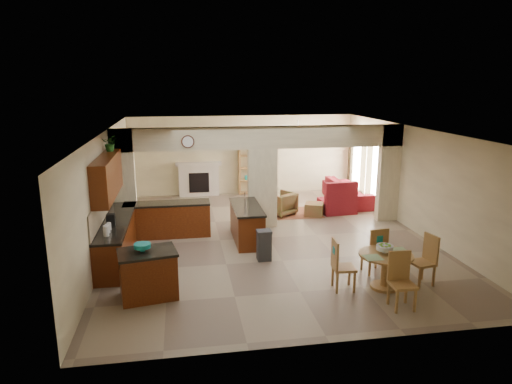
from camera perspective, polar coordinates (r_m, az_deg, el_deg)
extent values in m
plane|color=#86755D|center=(11.99, 1.62, -5.71)|extent=(10.00, 10.00, 0.00)
plane|color=white|center=(11.37, 1.72, 7.72)|extent=(10.00, 10.00, 0.00)
plane|color=beige|center=(16.44, -1.67, 4.66)|extent=(8.00, 0.00, 8.00)
plane|color=beige|center=(6.97, 9.62, -8.27)|extent=(8.00, 0.00, 8.00)
plane|color=beige|center=(11.54, -18.23, 0.06)|extent=(0.00, 10.00, 10.00)
plane|color=beige|center=(12.96, 19.32, 1.42)|extent=(0.00, 10.00, 10.00)
cube|color=beige|center=(12.46, -16.20, 1.18)|extent=(0.60, 0.25, 2.80)
cube|color=beige|center=(12.62, 0.79, 0.49)|extent=(0.80, 0.25, 2.20)
cube|color=beige|center=(13.69, 16.24, 2.27)|extent=(0.60, 0.25, 2.80)
cube|color=beige|center=(12.38, 0.81, 6.82)|extent=(8.00, 0.25, 0.60)
cube|color=#3D1207|center=(11.00, -16.91, -5.77)|extent=(0.60, 3.20, 0.86)
cube|color=black|center=(10.86, -17.08, -3.50)|extent=(0.62, 3.22, 0.05)
cube|color=tan|center=(10.81, -18.66, -1.95)|extent=(0.02, 3.20, 0.55)
cube|color=#3D1207|center=(12.20, -10.98, -3.49)|extent=(2.20, 0.60, 0.86)
cube|color=black|center=(12.08, -11.08, -1.43)|extent=(2.22, 0.62, 0.05)
cube|color=#3D1207|center=(10.63, -18.11, 1.82)|extent=(0.35, 2.40, 0.90)
cube|color=#3D1207|center=(11.66, -1.17, -4.04)|extent=(0.65, 1.80, 0.86)
cube|color=black|center=(11.53, -1.18, -1.89)|extent=(0.70, 1.85, 0.05)
cube|color=silver|center=(10.87, -0.53, -5.44)|extent=(0.58, 0.04, 0.70)
cylinder|color=#4A2318|center=(12.04, -8.52, 6.24)|extent=(0.34, 0.03, 0.34)
cube|color=brown|center=(14.19, 4.77, -2.63)|extent=(1.60, 1.30, 0.01)
cube|color=beige|center=(16.31, -7.15, 1.44)|extent=(1.40, 0.28, 1.10)
cube|color=black|center=(16.18, -7.12, 1.16)|extent=(0.70, 0.04, 0.70)
cube|color=beige|center=(16.17, -7.21, 3.50)|extent=(1.60, 0.35, 0.10)
cube|color=olive|center=(16.40, -0.36, 2.87)|extent=(1.00, 0.32, 1.80)
cube|color=white|center=(15.00, 15.01, 2.53)|extent=(0.02, 0.90, 1.90)
cube|color=white|center=(16.53, 12.61, 3.68)|extent=(0.02, 0.90, 1.90)
cube|color=white|center=(15.79, 13.72, 2.60)|extent=(0.02, 0.70, 2.10)
cube|color=#42251A|center=(14.45, 15.83, 2.07)|extent=(0.10, 0.28, 2.30)
cube|color=#42251A|center=(15.52, 13.97, 2.96)|extent=(0.10, 0.28, 2.30)
cube|color=#42251A|center=(15.97, 13.27, 3.30)|extent=(0.10, 0.28, 2.30)
cube|color=#42251A|center=(17.07, 11.74, 4.03)|extent=(0.10, 0.28, 2.30)
cylinder|color=white|center=(14.63, 5.26, 8.06)|extent=(1.00, 1.00, 0.10)
cube|color=#3D1207|center=(8.93, -13.32, -10.11)|extent=(1.12, 0.88, 0.87)
cube|color=black|center=(8.76, -13.49, -7.35)|extent=(1.18, 0.94, 0.05)
cylinder|color=#138685|center=(8.75, -14.01, -6.72)|extent=(0.31, 0.31, 0.15)
cube|color=#2C2C2E|center=(10.44, 1.00, -6.82)|extent=(0.31, 0.27, 0.65)
cylinder|color=olive|center=(9.30, 15.95, -7.56)|extent=(1.05, 1.05, 0.04)
cylinder|color=olive|center=(9.42, 15.81, -9.48)|extent=(0.15, 0.15, 0.68)
cylinder|color=olive|center=(9.55, 15.68, -11.30)|extent=(0.53, 0.53, 0.06)
cylinder|color=#60A423|center=(9.31, 15.80, -6.82)|extent=(0.33, 0.33, 0.18)
imported|color=maroon|center=(15.66, 11.36, 0.08)|extent=(2.52, 0.99, 0.74)
cube|color=maroon|center=(14.43, 10.08, -1.70)|extent=(1.08, 0.91, 0.41)
imported|color=maroon|center=(13.93, 3.14, -1.44)|extent=(1.04, 1.05, 0.70)
cube|color=maroon|center=(13.95, 7.29, -2.17)|extent=(0.70, 0.70, 0.39)
imported|color=#154612|center=(11.32, -17.75, 5.85)|extent=(0.37, 0.33, 0.39)
cube|color=olive|center=(10.07, 14.47, -7.30)|extent=(0.46, 0.46, 0.05)
cube|color=olive|center=(10.37, 14.75, -8.06)|extent=(0.04, 0.04, 0.44)
cube|color=olive|center=(10.21, 13.08, -8.31)|extent=(0.04, 0.04, 0.44)
cube|color=olive|center=(10.10, 15.73, -8.72)|extent=(0.04, 0.04, 0.44)
cube|color=olive|center=(9.93, 14.03, -8.99)|extent=(0.04, 0.04, 0.44)
cube|color=olive|center=(9.81, 15.13, -6.04)|extent=(0.42, 0.09, 0.55)
cube|color=#138685|center=(9.77, 15.23, -5.70)|extent=(0.14, 0.03, 0.14)
cube|color=olive|center=(9.79, 20.03, -8.34)|extent=(0.49, 0.49, 0.05)
cube|color=olive|center=(9.89, 18.52, -9.42)|extent=(0.04, 0.04, 0.44)
cube|color=olive|center=(9.65, 19.78, -10.11)|extent=(0.04, 0.04, 0.44)
cube|color=olive|center=(10.09, 20.06, -9.07)|extent=(0.04, 0.04, 0.44)
cube|color=olive|center=(9.86, 21.33, -9.73)|extent=(0.04, 0.04, 0.44)
cube|color=olive|center=(9.80, 21.04, -6.52)|extent=(0.12, 0.42, 0.55)
cube|color=#138685|center=(9.79, 21.18, -6.11)|extent=(0.04, 0.14, 0.14)
cube|color=olive|center=(8.69, 17.84, -11.00)|extent=(0.43, 0.43, 0.05)
cube|color=olive|center=(8.58, 17.19, -12.98)|extent=(0.04, 0.04, 0.44)
cube|color=olive|center=(8.72, 19.25, -12.68)|extent=(0.04, 0.04, 0.44)
cube|color=olive|center=(8.85, 16.23, -12.05)|extent=(0.04, 0.04, 0.44)
cube|color=olive|center=(8.99, 18.24, -11.78)|extent=(0.04, 0.04, 0.44)
cube|color=olive|center=(8.73, 17.43, -8.71)|extent=(0.42, 0.05, 0.55)
cube|color=#138685|center=(8.72, 17.39, -8.23)|extent=(0.14, 0.01, 0.14)
cube|color=olive|center=(9.14, 10.92, -9.30)|extent=(0.45, 0.45, 0.05)
cube|color=olive|center=(9.13, 12.20, -10.96)|extent=(0.04, 0.04, 0.44)
cube|color=olive|center=(9.43, 11.57, -10.12)|extent=(0.04, 0.04, 0.44)
cube|color=olive|center=(9.04, 10.10, -11.12)|extent=(0.04, 0.04, 0.44)
cube|color=olive|center=(9.34, 9.55, -10.26)|extent=(0.04, 0.04, 0.44)
cube|color=olive|center=(8.98, 9.83, -7.61)|extent=(0.07, 0.42, 0.55)
cube|color=#138685|center=(8.95, 9.70, -7.20)|extent=(0.02, 0.14, 0.14)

